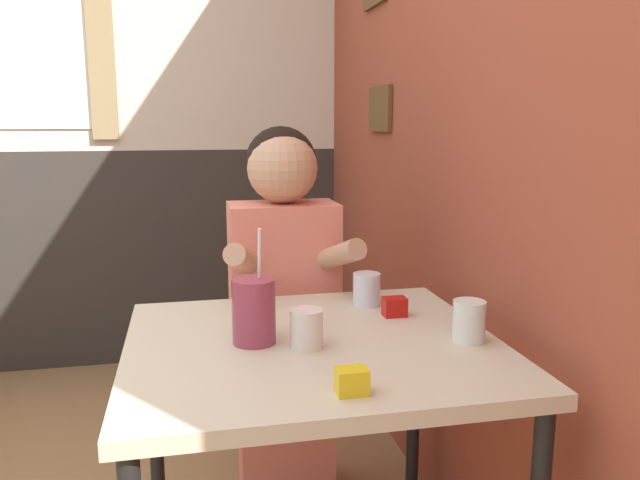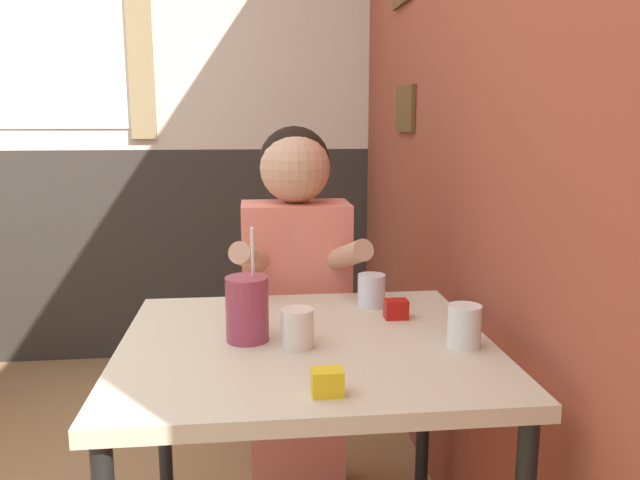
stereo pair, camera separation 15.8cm
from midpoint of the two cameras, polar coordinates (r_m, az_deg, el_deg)
brick_wall_right at (r=2.23m, az=6.90°, el=13.50°), size 0.08×4.26×2.70m
back_wall at (r=3.36m, az=-25.63°, el=11.72°), size 5.86×0.09×2.70m
main_table at (r=1.51m, az=-3.70°, el=-11.89°), size 0.86×0.78×0.74m
person_seated at (r=2.03m, az=-5.57°, el=-5.80°), size 0.42×0.42×1.23m
cocktail_pitcher at (r=1.46m, az=-9.19°, el=-6.45°), size 0.10×0.10×0.27m
glass_near_pitcher at (r=1.74m, az=1.69°, el=-4.54°), size 0.08×0.08×0.09m
glass_center at (r=1.49m, az=10.50°, el=-7.34°), size 0.08×0.08×0.10m
glass_far_side at (r=1.43m, az=-4.45°, el=-8.13°), size 0.08×0.08×0.09m
condiment_ketchup at (r=1.65m, az=4.11°, el=-6.15°), size 0.06×0.04×0.05m
condiment_mustard at (r=1.20m, az=-0.93°, el=-12.86°), size 0.06×0.04×0.05m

